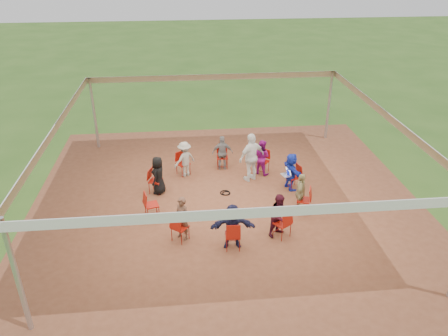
{
  "coord_description": "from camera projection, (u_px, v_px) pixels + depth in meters",
  "views": [
    {
      "loc": [
        -1.36,
        -12.55,
        7.77
      ],
      "look_at": [
        -0.06,
        0.3,
        1.13
      ],
      "focal_mm": 35.0,
      "sensor_mm": 36.0,
      "label": 1
    }
  ],
  "objects": [
    {
      "name": "chair_3",
      "position": [
        183.0,
        164.0,
        16.32
      ],
      "size": [
        0.59,
        0.6,
        0.9
      ],
      "primitive_type": null,
      "rotation": [
        0.0,
        0.0,
        -2.55
      ],
      "color": "#A41409",
      "rests_on": "ground"
    },
    {
      "name": "laptop",
      "position": [
        287.0,
        173.0,
        15.22
      ],
      "size": [
        0.36,
        0.41,
        0.24
      ],
      "rotation": [
        0.0,
        0.0,
        1.85
      ],
      "color": "#B7B7BC",
      "rests_on": "ground"
    },
    {
      "name": "person_seated_8",
      "position": [
        300.0,
        193.0,
        13.93
      ],
      "size": [
        0.66,
        0.89,
        1.36
      ],
      "primitive_type": "imported",
      "rotation": [
        0.0,
        0.0,
        1.22
      ],
      "color": "tan",
      "rests_on": "ground"
    },
    {
      "name": "person_seated_2",
      "position": [
        222.0,
        153.0,
        16.62
      ],
      "size": [
        0.81,
        0.44,
        1.36
      ],
      "primitive_type": "imported",
      "rotation": [
        0.0,
        0.0,
        3.1
      ],
      "color": "gray",
      "rests_on": "ground"
    },
    {
      "name": "chair_8",
      "position": [
        282.0,
        224.0,
        12.82
      ],
      "size": [
        0.59,
        0.6,
        0.9
      ],
      "primitive_type": null,
      "rotation": [
        0.0,
        0.0,
        0.59
      ],
      "color": "#A41409",
      "rests_on": "ground"
    },
    {
      "name": "chair_5",
      "position": [
        152.0,
        205.0,
        13.74
      ],
      "size": [
        0.54,
        0.52,
        0.9
      ],
      "primitive_type": null,
      "rotation": [
        0.0,
        0.0,
        -1.3
      ],
      "color": "#A41409",
      "rests_on": "ground"
    },
    {
      "name": "person_seated_0",
      "position": [
        291.0,
        171.0,
        15.26
      ],
      "size": [
        0.8,
        1.34,
        1.36
      ],
      "primitive_type": "imported",
      "rotation": [
        0.0,
        0.0,
        1.85
      ],
      "color": "#1B32B8",
      "rests_on": "ground"
    },
    {
      "name": "person_seated_7",
      "position": [
        280.0,
        215.0,
        12.8
      ],
      "size": [
        0.76,
        0.68,
        1.36
      ],
      "primitive_type": "imported",
      "rotation": [
        0.0,
        0.0,
        0.59
      ],
      "color": "#410F1D",
      "rests_on": "ground"
    },
    {
      "name": "person_seated_4",
      "position": [
        158.0,
        175.0,
        15.01
      ],
      "size": [
        0.58,
        0.75,
        1.36
      ],
      "primitive_type": "imported",
      "rotation": [
        0.0,
        0.0,
        -1.92
      ],
      "color": "black",
      "rests_on": "ground"
    },
    {
      "name": "person_seated_3",
      "position": [
        185.0,
        159.0,
        16.13
      ],
      "size": [
        0.97,
        0.85,
        1.36
      ],
      "primitive_type": "imported",
      "rotation": [
        0.0,
        0.0,
        -2.55
      ],
      "color": "#A09C8D",
      "rests_on": "ground"
    },
    {
      "name": "dirt_patch",
      "position": [
        227.0,
        201.0,
        14.78
      ],
      "size": [
        13.0,
        13.0,
        0.0
      ],
      "primitive_type": "plane",
      "color": "brown",
      "rests_on": "ground"
    },
    {
      "name": "person_seated_5",
      "position": [
        182.0,
        218.0,
        12.64
      ],
      "size": [
        0.59,
        0.56,
        1.36
      ],
      "primitive_type": "imported",
      "rotation": [
        0.0,
        0.0,
        -0.67
      ],
      "color": "brown",
      "rests_on": "ground"
    },
    {
      "name": "chair_9",
      "position": [
        304.0,
        200.0,
        14.01
      ],
      "size": [
        0.56,
        0.55,
        0.9
      ],
      "primitive_type": null,
      "rotation": [
        0.0,
        0.0,
        1.22
      ],
      "color": "#A41409",
      "rests_on": "ground"
    },
    {
      "name": "tent",
      "position": [
        227.0,
        137.0,
        13.7
      ],
      "size": [
        10.33,
        10.33,
        3.0
      ],
      "color": "#B2B2B7",
      "rests_on": "ground"
    },
    {
      "name": "chair_6",
      "position": [
        180.0,
        227.0,
        12.66
      ],
      "size": [
        0.6,
        0.61,
        0.9
      ],
      "primitive_type": null,
      "rotation": [
        0.0,
        0.0,
        -0.67
      ],
      "color": "#A41409",
      "rests_on": "ground"
    },
    {
      "name": "person_seated_6",
      "position": [
        232.0,
        226.0,
        12.31
      ],
      "size": [
        1.28,
        0.52,
        1.36
      ],
      "primitive_type": "imported",
      "rotation": [
        0.0,
        0.0,
        -0.04
      ],
      "color": "#1B1C3D",
      "rests_on": "ground"
    },
    {
      "name": "cable_coil",
      "position": [
        226.0,
        193.0,
        15.25
      ],
      "size": [
        0.4,
        0.4,
        0.03
      ],
      "rotation": [
        0.0,
        0.0,
        0.14
      ],
      "color": "black",
      "rests_on": "ground"
    },
    {
      "name": "standing_person",
      "position": [
        252.0,
        157.0,
        15.73
      ],
      "size": [
        1.21,
        1.01,
        1.83
      ],
      "primitive_type": "imported",
      "rotation": [
        0.0,
        0.0,
        3.65
      ],
      "color": "white",
      "rests_on": "ground"
    },
    {
      "name": "chair_7",
      "position": [
        233.0,
        235.0,
        12.31
      ],
      "size": [
        0.44,
        0.46,
        0.9
      ],
      "primitive_type": null,
      "rotation": [
        0.0,
        0.0,
        -0.04
      ],
      "color": "#A41409",
      "rests_on": "ground"
    },
    {
      "name": "chair_2",
      "position": [
        222.0,
        157.0,
        16.84
      ],
      "size": [
        0.44,
        0.46,
        0.9
      ],
      "primitive_type": null,
      "rotation": [
        0.0,
        0.0,
        3.1
      ],
      "color": "#A41409",
      "rests_on": "ground"
    },
    {
      "name": "person_seated_1",
      "position": [
        261.0,
        157.0,
        16.29
      ],
      "size": [
        0.76,
        0.71,
        1.36
      ],
      "primitive_type": "imported",
      "rotation": [
        0.0,
        0.0,
        2.47
      ],
      "color": "#911279",
      "rests_on": "ground"
    },
    {
      "name": "chair_0",
      "position": [
        294.0,
        177.0,
        15.41
      ],
      "size": [
        0.54,
        0.52,
        0.9
      ],
      "primitive_type": null,
      "rotation": [
        0.0,
        0.0,
        1.85
      ],
      "color": "#A41409",
      "rests_on": "ground"
    },
    {
      "name": "chair_4",
      "position": [
        156.0,
        181.0,
        15.14
      ],
      "size": [
        0.56,
        0.55,
        0.9
      ],
      "primitive_type": null,
      "rotation": [
        0.0,
        0.0,
        -1.92
      ],
      "color": "#A41409",
      "rests_on": "ground"
    },
    {
      "name": "ground",
      "position": [
        227.0,
        202.0,
        14.78
      ],
      "size": [
        80.0,
        80.0,
        0.0
      ],
      "primitive_type": "plane",
      "color": "#33591B",
      "rests_on": "ground"
    },
    {
      "name": "chair_1",
      "position": [
        263.0,
        162.0,
        16.49
      ],
      "size": [
        0.6,
        0.61,
        0.9
      ],
      "primitive_type": null,
      "rotation": [
        0.0,
        0.0,
        2.47
      ],
      "color": "#A41409",
      "rests_on": "ground"
    }
  ]
}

